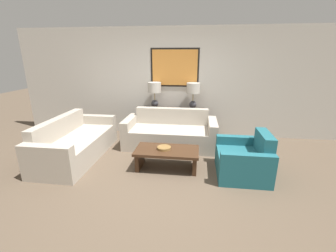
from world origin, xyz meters
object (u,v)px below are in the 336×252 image
(table_lamp_left, at_px, (155,91))
(table_lamp_right, at_px, (193,92))
(couch_by_side, at_px, (75,144))
(decorative_bowl, at_px, (164,148))
(console_table, at_px, (173,123))
(couch_by_back_wall, at_px, (170,134))
(armchair_near_back_wall, at_px, (244,160))
(coffee_table, at_px, (167,154))

(table_lamp_left, height_order, table_lamp_right, same)
(couch_by_side, height_order, decorative_bowl, couch_by_side)
(console_table, relative_size, decorative_bowl, 6.04)
(console_table, height_order, decorative_bowl, console_table)
(console_table, bearing_deg, couch_by_back_wall, -90.00)
(decorative_bowl, bearing_deg, console_table, 90.54)
(table_lamp_right, distance_m, armchair_near_back_wall, 2.20)
(armchair_near_back_wall, bearing_deg, coffee_table, 178.00)
(table_lamp_left, bearing_deg, couch_by_side, -132.35)
(console_table, relative_size, couch_by_side, 0.73)
(couch_by_side, bearing_deg, table_lamp_right, 32.91)
(table_lamp_right, bearing_deg, couch_by_back_wall, -126.29)
(console_table, height_order, couch_by_side, couch_by_side)
(couch_by_side, bearing_deg, armchair_near_back_wall, -5.08)
(console_table, xyz_separation_m, coffee_table, (0.07, -1.73, -0.08))
(coffee_table, xyz_separation_m, decorative_bowl, (-0.05, 0.01, 0.12))
(decorative_bowl, bearing_deg, table_lamp_left, 105.81)
(coffee_table, bearing_deg, table_lamp_right, 76.93)
(table_lamp_left, relative_size, decorative_bowl, 2.58)
(couch_by_back_wall, bearing_deg, armchair_near_back_wall, -38.64)
(table_lamp_left, relative_size, couch_by_side, 0.31)
(console_table, bearing_deg, table_lamp_right, 0.00)
(table_lamp_left, relative_size, couch_by_back_wall, 0.31)
(armchair_near_back_wall, bearing_deg, couch_by_side, 174.92)
(couch_by_back_wall, height_order, coffee_table, couch_by_back_wall)
(couch_by_back_wall, xyz_separation_m, couch_by_side, (-1.83, -0.85, 0.00))
(couch_by_back_wall, distance_m, decorative_bowl, 1.09)
(couch_by_side, xyz_separation_m, armchair_near_back_wall, (3.25, -0.29, -0.02))
(table_lamp_right, relative_size, couch_by_back_wall, 0.31)
(table_lamp_left, bearing_deg, couch_by_back_wall, -53.71)
(table_lamp_left, bearing_deg, coffee_table, -72.63)
(couch_by_back_wall, relative_size, couch_by_side, 1.00)
(table_lamp_right, height_order, coffee_table, table_lamp_right)
(decorative_bowl, bearing_deg, couch_by_side, 172.76)
(couch_by_side, relative_size, decorative_bowl, 8.25)
(couch_by_side, relative_size, coffee_table, 1.79)
(coffee_table, bearing_deg, armchair_near_back_wall, -2.00)
(table_lamp_left, relative_size, table_lamp_right, 1.00)
(table_lamp_right, xyz_separation_m, coffee_table, (-0.40, -1.73, -0.88))
(decorative_bowl, relative_size, armchair_near_back_wall, 0.27)
(coffee_table, bearing_deg, couch_by_side, 172.74)
(armchair_near_back_wall, bearing_deg, console_table, 128.62)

